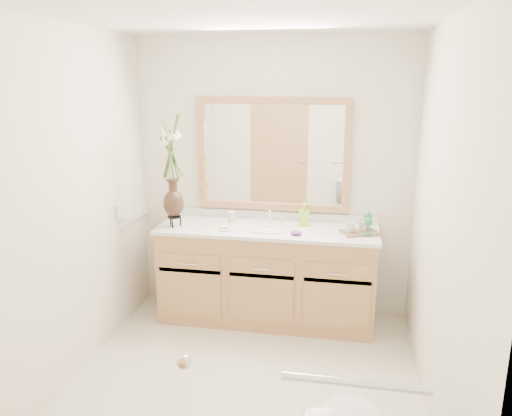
% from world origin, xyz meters
% --- Properties ---
extents(floor, '(2.60, 2.60, 0.00)m').
position_xyz_m(floor, '(0.00, 0.00, 0.00)').
color(floor, beige).
rests_on(floor, ground).
extents(ceiling, '(2.40, 2.60, 0.02)m').
position_xyz_m(ceiling, '(0.00, 0.00, 2.40)').
color(ceiling, white).
rests_on(ceiling, wall_back).
extents(wall_back, '(2.40, 0.02, 2.40)m').
position_xyz_m(wall_back, '(0.00, 1.30, 1.20)').
color(wall_back, silver).
rests_on(wall_back, floor).
extents(wall_front, '(2.40, 0.02, 2.40)m').
position_xyz_m(wall_front, '(0.00, -1.30, 1.20)').
color(wall_front, silver).
rests_on(wall_front, floor).
extents(wall_left, '(0.02, 2.60, 2.40)m').
position_xyz_m(wall_left, '(-1.20, 0.00, 1.20)').
color(wall_left, silver).
rests_on(wall_left, floor).
extents(wall_right, '(0.02, 2.60, 2.40)m').
position_xyz_m(wall_right, '(1.20, 0.00, 1.20)').
color(wall_right, silver).
rests_on(wall_right, floor).
extents(vanity, '(1.80, 0.55, 0.80)m').
position_xyz_m(vanity, '(0.00, 1.01, 0.40)').
color(vanity, tan).
rests_on(vanity, floor).
extents(counter, '(1.84, 0.57, 0.03)m').
position_xyz_m(counter, '(0.00, 1.01, 0.82)').
color(counter, silver).
rests_on(counter, vanity).
extents(sink, '(0.38, 0.34, 0.23)m').
position_xyz_m(sink, '(0.00, 1.00, 0.78)').
color(sink, white).
rests_on(sink, counter).
extents(mirror, '(1.32, 0.04, 0.97)m').
position_xyz_m(mirror, '(0.00, 1.28, 1.41)').
color(mirror, white).
rests_on(mirror, wall_back).
extents(switch_plate, '(0.02, 0.12, 0.12)m').
position_xyz_m(switch_plate, '(-1.19, 0.76, 0.98)').
color(switch_plate, white).
rests_on(switch_plate, wall_left).
extents(door, '(0.80, 0.03, 2.00)m').
position_xyz_m(door, '(-0.30, -1.29, 1.00)').
color(door, tan).
rests_on(door, floor).
extents(grab_bar, '(0.55, 0.03, 0.03)m').
position_xyz_m(grab_bar, '(0.70, -1.27, 0.95)').
color(grab_bar, silver).
rests_on(grab_bar, wall_front).
extents(flower_vase, '(0.20, 0.20, 0.84)m').
position_xyz_m(flower_vase, '(-0.78, 0.92, 1.40)').
color(flower_vase, black).
rests_on(flower_vase, counter).
extents(tumbler, '(0.07, 0.07, 0.09)m').
position_xyz_m(tumbler, '(-0.33, 1.14, 0.87)').
color(tumbler, beige).
rests_on(tumbler, counter).
extents(soap_dish, '(0.11, 0.11, 0.04)m').
position_xyz_m(soap_dish, '(-0.34, 0.89, 0.84)').
color(soap_dish, beige).
rests_on(soap_dish, counter).
extents(soap_bottle, '(0.08, 0.08, 0.17)m').
position_xyz_m(soap_bottle, '(0.29, 1.15, 0.91)').
color(soap_bottle, '#A5E435').
rests_on(soap_bottle, counter).
extents(purple_dish, '(0.09, 0.08, 0.03)m').
position_xyz_m(purple_dish, '(0.26, 0.86, 0.85)').
color(purple_dish, '#59256F').
rests_on(purple_dish, counter).
extents(tray, '(0.34, 0.30, 0.01)m').
position_xyz_m(tray, '(0.76, 1.00, 0.84)').
color(tray, brown).
rests_on(tray, counter).
extents(mug_left, '(0.10, 0.10, 0.09)m').
position_xyz_m(mug_left, '(0.67, 0.97, 0.89)').
color(mug_left, beige).
rests_on(mug_left, tray).
extents(mug_right, '(0.13, 0.13, 0.10)m').
position_xyz_m(mug_right, '(0.78, 1.05, 0.89)').
color(mug_right, beige).
rests_on(mug_right, tray).
extents(goblet_front, '(0.06, 0.06, 0.14)m').
position_xyz_m(goblet_front, '(0.82, 0.94, 0.94)').
color(goblet_front, '#25713C').
rests_on(goblet_front, tray).
extents(goblet_back, '(0.07, 0.07, 0.15)m').
position_xyz_m(goblet_back, '(0.82, 1.07, 0.95)').
color(goblet_back, '#25713C').
rests_on(goblet_back, tray).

